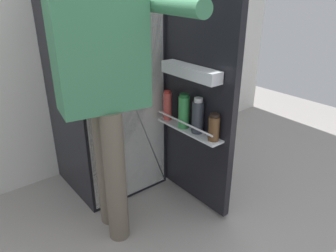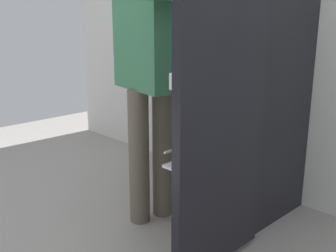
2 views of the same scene
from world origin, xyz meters
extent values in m
plane|color=gray|center=(0.00, 0.00, 0.00)|extent=(5.94, 5.94, 0.00)
cube|color=silver|center=(0.00, 0.91, 1.23)|extent=(4.40, 0.10, 2.45)
cube|color=black|center=(0.00, 0.56, 0.81)|extent=(0.61, 0.61, 1.62)
cube|color=white|center=(0.00, 0.25, 0.81)|extent=(0.57, 0.01, 1.58)
cube|color=white|center=(0.00, 0.30, 0.77)|extent=(0.53, 0.09, 0.01)
cube|color=black|center=(0.33, -0.05, 0.82)|extent=(0.05, 0.59, 1.59)
cube|color=white|center=(0.26, -0.05, 0.55)|extent=(0.10, 0.51, 0.01)
cylinder|color=silver|center=(0.21, -0.05, 0.61)|extent=(0.01, 0.49, 0.01)
cube|color=white|center=(0.26, -0.05, 0.93)|extent=(0.09, 0.43, 0.07)
cylinder|color=green|center=(0.25, 0.00, 0.66)|extent=(0.07, 0.07, 0.20)
cylinder|color=#195B28|center=(0.25, 0.00, 0.77)|extent=(0.06, 0.06, 0.02)
cylinder|color=#DB4C47|center=(0.25, 0.16, 0.65)|extent=(0.05, 0.05, 0.19)
cylinder|color=#B22D28|center=(0.25, 0.16, 0.75)|extent=(0.04, 0.04, 0.02)
cylinder|color=#333842|center=(0.27, -0.11, 0.66)|extent=(0.07, 0.07, 0.20)
cylinder|color=silver|center=(0.27, -0.11, 0.77)|extent=(0.05, 0.05, 0.03)
cylinder|color=brown|center=(0.26, -0.25, 0.63)|extent=(0.06, 0.06, 0.15)
cylinder|color=black|center=(0.26, -0.25, 0.72)|extent=(0.05, 0.05, 0.02)
cylinder|color=#665B4C|center=(-0.25, 0.13, 0.40)|extent=(0.12, 0.12, 0.80)
cylinder|color=#665B4C|center=(-0.28, -0.03, 0.40)|extent=(0.12, 0.12, 0.80)
cube|color=#3D7F56|center=(-0.26, 0.05, 1.08)|extent=(0.48, 0.30, 0.57)
cylinder|color=#3D7F56|center=(-0.22, 0.27, 1.06)|extent=(0.08, 0.08, 0.53)
camera|label=1|loc=(-0.97, -1.37, 1.38)|focal=33.60mm
camera|label=2|loc=(1.42, -1.44, 1.19)|focal=42.84mm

